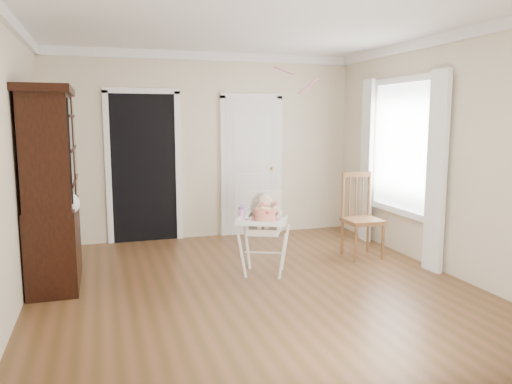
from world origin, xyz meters
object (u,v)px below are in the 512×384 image
object	(u,v)px
cake	(265,214)
dining_chair	(361,218)
china_cabinet	(52,187)
sippy_cup	(241,212)
high_chair	(264,223)

from	to	relation	value
cake	dining_chair	size ratio (longest dim) A/B	0.28
cake	china_cabinet	world-z (taller)	china_cabinet
cake	dining_chair	bearing A→B (deg)	20.59
sippy_cup	dining_chair	xyz separation A→B (m)	(1.69, 0.34, -0.23)
china_cabinet	high_chair	bearing A→B (deg)	-9.24
cake	sippy_cup	world-z (taller)	sippy_cup
china_cabinet	dining_chair	bearing A→B (deg)	-0.41
china_cabinet	dining_chair	xyz separation A→B (m)	(3.65, -0.03, -0.54)
high_chair	china_cabinet	size ratio (longest dim) A/B	0.46
high_chair	cake	size ratio (longest dim) A/B	3.24
sippy_cup	dining_chair	size ratio (longest dim) A/B	0.15
cake	china_cabinet	size ratio (longest dim) A/B	0.14
cake	china_cabinet	bearing A→B (deg)	164.96
dining_chair	china_cabinet	bearing A→B (deg)	-179.47
sippy_cup	china_cabinet	bearing A→B (deg)	169.45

